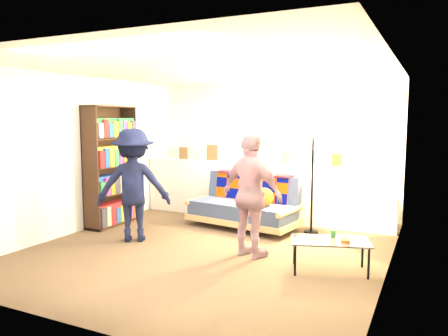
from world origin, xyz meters
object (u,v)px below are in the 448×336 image
Objects in this scene: futon_sofa at (246,205)px; floor_lamp at (314,159)px; person_left at (133,185)px; person_right at (252,195)px; bookshelf at (111,170)px; coffee_table at (331,242)px.

floor_lamp reaches higher than futon_sofa.
person_left reaches higher than floor_lamp.
bookshelf is at bearing 7.18° from person_right.
bookshelf is 2.78m from person_right.
coffee_table is (1.68, -1.47, -0.01)m from futon_sofa.
bookshelf is (-2.06, -0.80, 0.55)m from futon_sofa.
floor_lamp is (-0.62, 1.62, 0.79)m from coffee_table.
person_right reaches higher than futon_sofa.
coffee_table is 2.86m from person_left.
coffee_table is (3.74, -0.67, -0.56)m from bookshelf.
bookshelf is 1.21× the size of floor_lamp.
floor_lamp is 1.59m from person_right.
bookshelf is at bearing -163.07° from floor_lamp.
futon_sofa is 1.86m from person_left.
person_left reaches higher than coffee_table.
floor_lamp is at bearing -176.65° from person_left.
bookshelf is 1.09m from person_left.
futon_sofa is 1.57m from person_right.
bookshelf is 3.26m from floor_lamp.
floor_lamp is at bearing 16.93° from bookshelf.
bookshelf is 3.84m from coffee_table.
floor_lamp is (1.05, 0.15, 0.78)m from futon_sofa.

